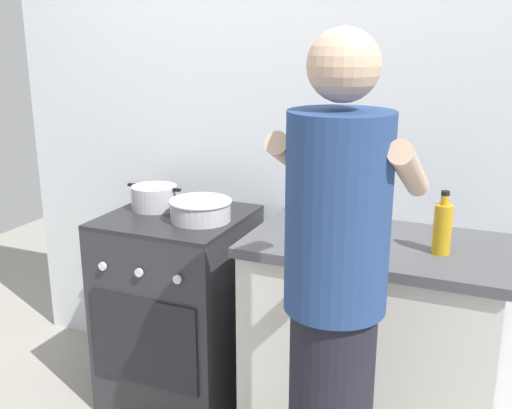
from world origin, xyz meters
name	(u,v)px	position (x,y,z in m)	size (l,w,h in m)	color
back_wall	(320,133)	(0.20, 0.50, 1.25)	(3.20, 0.10, 2.50)	silver
countertop	(371,344)	(0.55, 0.15, 0.45)	(1.00, 0.60, 0.90)	silver
stove_range	(180,307)	(-0.35, 0.15, 0.45)	(0.60, 0.62, 0.90)	#2D2D33
pot	(154,197)	(-0.49, 0.20, 0.95)	(0.28, 0.21, 0.11)	#B2B2B7
mixing_bowl	(201,209)	(-0.21, 0.12, 0.95)	(0.28, 0.28, 0.09)	#B7B7BC
utensil_crock	(340,197)	(0.34, 0.35, 1.01)	(0.10, 0.10, 0.33)	silver
spice_bottle	(384,234)	(0.58, 0.11, 0.94)	(0.04, 0.04, 0.09)	silver
oil_bottle	(442,228)	(0.79, 0.11, 1.00)	(0.07, 0.07, 0.24)	gold
person	(334,319)	(0.56, -0.48, 0.86)	(0.41, 0.50, 1.70)	black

